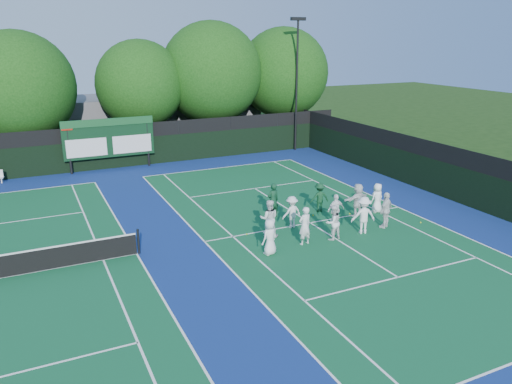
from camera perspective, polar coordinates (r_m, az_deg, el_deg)
name	(u,v)px	position (r m, az deg, el deg)	size (l,w,h in m)	color
ground	(321,230)	(23.87, 7.46, -4.31)	(120.00, 120.00, 0.00)	#19350E
court_apron	(194,244)	(22.31, -7.15, -5.89)	(34.00, 32.00, 0.01)	navy
near_court	(310,223)	(24.65, 6.21, -3.52)	(11.05, 23.85, 0.01)	#11532C
back_fence	(124,148)	(35.88, -14.87, 4.89)	(34.00, 0.08, 3.00)	black
divider_fence_right	(450,175)	(29.78, 21.27, 1.77)	(0.08, 32.00, 3.00)	black
scoreboard	(109,138)	(35.15, -16.47, 5.90)	(6.00, 0.21, 3.55)	black
clubhouse	(152,118)	(44.28, -11.83, 8.24)	(18.00, 6.00, 4.00)	#5E5E63
light_pole_right	(297,70)	(39.59, 4.71, 13.76)	(1.20, 0.30, 10.12)	black
tree_b	(21,90)	(38.29, -25.28, 10.46)	(7.65, 7.65, 9.25)	black
tree_c	(142,87)	(39.24, -12.90, 11.66)	(6.59, 6.59, 8.61)	black
tree_d	(213,75)	(40.82, -4.93, 13.14)	(7.98, 7.98, 9.98)	black
tree_e	(284,75)	(43.51, 3.27, 13.18)	(7.56, 7.56, 9.57)	black
tennis_ball_0	(247,234)	(23.09, -1.06, -4.84)	(0.07, 0.07, 0.07)	#C2D619
tennis_ball_1	(350,214)	(26.13, 10.67, -2.45)	(0.07, 0.07, 0.07)	#C2D619
tennis_ball_2	(421,223)	(25.78, 18.31, -3.33)	(0.07, 0.07, 0.07)	#C2D619
tennis_ball_4	(313,215)	(25.62, 6.55, -2.66)	(0.07, 0.07, 0.07)	#C2D619
player_front_0	(270,237)	(20.85, 1.58, -5.15)	(0.76, 0.50, 1.56)	white
player_front_1	(305,226)	(21.88, 5.59, -3.86)	(0.63, 0.41, 1.73)	white
player_front_2	(333,222)	(22.59, 8.76, -3.44)	(0.79, 0.62, 1.62)	white
player_front_3	(363,215)	(23.52, 12.17, -2.61)	(1.14, 0.66, 1.77)	white
player_front_4	(386,210)	(24.45, 14.62, -2.01)	(1.03, 0.43, 1.76)	silver
player_back_0	(269,218)	(22.61, 1.50, -3.05)	(0.85, 0.66, 1.75)	white
player_back_1	(292,212)	(23.76, 4.10, -2.30)	(1.01, 0.58, 1.56)	silver
player_back_2	(336,209)	(24.41, 9.11, -1.98)	(0.89, 0.37, 1.53)	white
player_back_3	(358,200)	(25.75, 11.54, -0.87)	(1.58, 0.50, 1.71)	silver
player_back_4	(377,198)	(26.49, 13.67, -0.67)	(0.76, 0.49, 1.56)	white
coach_left	(273,201)	(24.99, 1.95, -0.98)	(0.65, 0.43, 1.79)	#0F3820
coach_right	(320,197)	(26.06, 7.28, -0.61)	(1.00, 0.58, 1.56)	#103B1F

